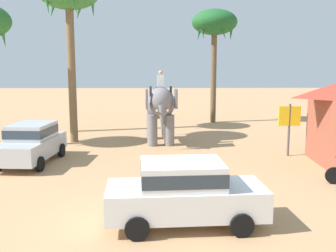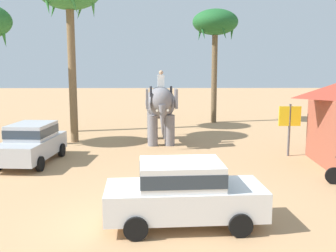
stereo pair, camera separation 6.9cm
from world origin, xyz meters
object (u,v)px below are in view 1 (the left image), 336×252
car_parked_far_side (32,142)px  car_sedan_foreground (184,191)px  palm_tree_behind_elephant (214,25)px  signboard_yellow (289,120)px  elephant_with_mahout (160,106)px

car_parked_far_side → car_sedan_foreground: bearing=-47.3°
car_parked_far_side → palm_tree_behind_elephant: bearing=52.0°
car_parked_far_side → signboard_yellow: bearing=5.9°
elephant_with_mahout → signboard_yellow: 6.67m
car_parked_far_side → signboard_yellow: 11.46m
elephant_with_mahout → car_parked_far_side: bearing=-142.2°
palm_tree_behind_elephant → elephant_with_mahout: bearing=-116.6°
car_parked_far_side → signboard_yellow: size_ratio=1.76×
elephant_with_mahout → signboard_yellow: bearing=-27.4°
car_parked_far_side → elephant_with_mahout: bearing=37.8°
car_parked_far_side → palm_tree_behind_elephant: size_ratio=0.53×
car_sedan_foreground → palm_tree_behind_elephant: (3.13, 18.50, 5.97)m
signboard_yellow → elephant_with_mahout: bearing=152.6°
palm_tree_behind_elephant → signboard_yellow: palm_tree_behind_elephant is taller
car_sedan_foreground → elephant_with_mahout: (-0.67, 10.88, 1.06)m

